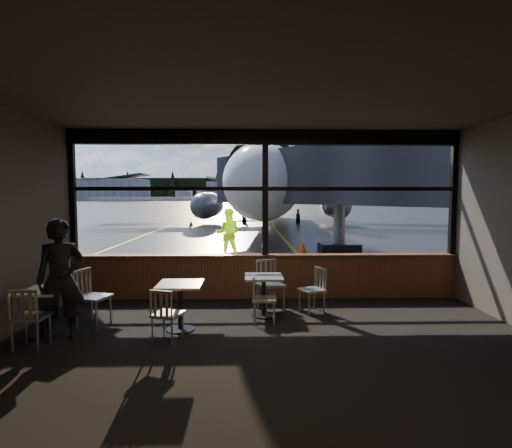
{
  "coord_description": "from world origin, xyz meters",
  "views": [
    {
      "loc": [
        -0.39,
        -8.27,
        2.15
      ],
      "look_at": [
        -0.16,
        1.0,
        1.5
      ],
      "focal_mm": 28.0,
      "sensor_mm": 36.0,
      "label": 1
    }
  ],
  "objects_px": {
    "jet_bridge": "(361,188)",
    "cafe_table_left": "(42,313)",
    "cone_nose": "(303,247)",
    "cafe_table_mid": "(180,307)",
    "chair_near_e": "(312,290)",
    "cafe_table_near": "(264,296)",
    "ground_crew": "(228,234)",
    "chair_mid_w": "(94,298)",
    "chair_mid_s": "(168,315)",
    "airliner": "(271,157)",
    "cone_wing": "(191,223)",
    "chair_near_n": "(271,285)",
    "chair_near_w": "(264,300)",
    "passenger": "(61,280)",
    "chair_left_s": "(31,318)"
  },
  "relations": [
    {
      "from": "jet_bridge",
      "to": "cafe_table_left",
      "type": "relative_size",
      "value": 15.27
    },
    {
      "from": "cone_nose",
      "to": "cafe_table_mid",
      "type": "bearing_deg",
      "value": -110.27
    },
    {
      "from": "cafe_table_mid",
      "to": "chair_near_e",
      "type": "bearing_deg",
      "value": 21.61
    },
    {
      "from": "cafe_table_near",
      "to": "ground_crew",
      "type": "distance_m",
      "value": 6.73
    },
    {
      "from": "chair_mid_w",
      "to": "cone_nose",
      "type": "relative_size",
      "value": 2.05
    },
    {
      "from": "cafe_table_near",
      "to": "chair_near_e",
      "type": "distance_m",
      "value": 0.91
    },
    {
      "from": "chair_near_e",
      "to": "chair_mid_s",
      "type": "height_order",
      "value": "chair_near_e"
    },
    {
      "from": "jet_bridge",
      "to": "chair_mid_s",
      "type": "distance_m",
      "value": 9.72
    },
    {
      "from": "chair_mid_s",
      "to": "airliner",
      "type": "bearing_deg",
      "value": 101.99
    },
    {
      "from": "chair_mid_w",
      "to": "ground_crew",
      "type": "distance_m",
      "value": 7.38
    },
    {
      "from": "chair_near_e",
      "to": "cone_wing",
      "type": "relative_size",
      "value": 1.94
    },
    {
      "from": "chair_near_e",
      "to": "chair_mid_w",
      "type": "xyz_separation_m",
      "value": [
        -3.72,
        -0.65,
        0.06
      ]
    },
    {
      "from": "jet_bridge",
      "to": "chair_near_n",
      "type": "xyz_separation_m",
      "value": [
        -3.54,
        -6.39,
        -1.95
      ]
    },
    {
      "from": "chair_mid_s",
      "to": "cone_nose",
      "type": "height_order",
      "value": "chair_mid_s"
    },
    {
      "from": "cafe_table_left",
      "to": "chair_near_w",
      "type": "height_order",
      "value": "chair_near_w"
    },
    {
      "from": "ground_crew",
      "to": "cone_wing",
      "type": "height_order",
      "value": "ground_crew"
    },
    {
      "from": "chair_near_n",
      "to": "chair_mid_w",
      "type": "xyz_separation_m",
      "value": [
        -2.97,
        -0.85,
        0.0
      ]
    },
    {
      "from": "passenger",
      "to": "cone_nose",
      "type": "relative_size",
      "value": 3.9
    },
    {
      "from": "airliner",
      "to": "chair_mid_w",
      "type": "relative_size",
      "value": 35.05
    },
    {
      "from": "jet_bridge",
      "to": "cone_wing",
      "type": "bearing_deg",
      "value": 118.28
    },
    {
      "from": "cafe_table_near",
      "to": "chair_mid_s",
      "type": "relative_size",
      "value": 0.89
    },
    {
      "from": "chair_mid_s",
      "to": "chair_left_s",
      "type": "relative_size",
      "value": 0.92
    },
    {
      "from": "airliner",
      "to": "jet_bridge",
      "type": "bearing_deg",
      "value": -77.74
    },
    {
      "from": "cafe_table_left",
      "to": "chair_near_e",
      "type": "distance_m",
      "value": 4.47
    },
    {
      "from": "chair_near_w",
      "to": "cafe_table_mid",
      "type": "bearing_deg",
      "value": -74.56
    },
    {
      "from": "chair_mid_s",
      "to": "chair_left_s",
      "type": "distance_m",
      "value": 1.88
    },
    {
      "from": "cafe_table_left",
      "to": "chair_mid_w",
      "type": "bearing_deg",
      "value": 36.96
    },
    {
      "from": "airliner",
      "to": "chair_mid_s",
      "type": "height_order",
      "value": "airliner"
    },
    {
      "from": "jet_bridge",
      "to": "chair_near_e",
      "type": "distance_m",
      "value": 7.43
    },
    {
      "from": "cafe_table_left",
      "to": "ground_crew",
      "type": "relative_size",
      "value": 0.42
    },
    {
      "from": "chair_near_n",
      "to": "chair_near_e",
      "type": "bearing_deg",
      "value": 142.33
    },
    {
      "from": "ground_crew",
      "to": "cone_wing",
      "type": "relative_size",
      "value": 3.99
    },
    {
      "from": "cafe_table_mid",
      "to": "passenger",
      "type": "xyz_separation_m",
      "value": [
        -1.7,
        -0.38,
        0.53
      ]
    },
    {
      "from": "chair_near_n",
      "to": "chair_left_s",
      "type": "distance_m",
      "value": 3.92
    },
    {
      "from": "jet_bridge",
      "to": "ground_crew",
      "type": "xyz_separation_m",
      "value": [
        -4.63,
        -0.12,
        -1.56
      ]
    },
    {
      "from": "ground_crew",
      "to": "cone_nose",
      "type": "distance_m",
      "value": 3.08
    },
    {
      "from": "chair_mid_w",
      "to": "chair_left_s",
      "type": "xyz_separation_m",
      "value": [
        -0.51,
        -0.96,
        -0.03
      ]
    },
    {
      "from": "chair_near_w",
      "to": "cone_wing",
      "type": "bearing_deg",
      "value": -166.2
    },
    {
      "from": "chair_near_e",
      "to": "passenger",
      "type": "height_order",
      "value": "passenger"
    },
    {
      "from": "jet_bridge",
      "to": "chair_left_s",
      "type": "height_order",
      "value": "jet_bridge"
    },
    {
      "from": "jet_bridge",
      "to": "passenger",
      "type": "xyz_separation_m",
      "value": [
        -6.74,
        -7.86,
        -1.52
      ]
    },
    {
      "from": "cafe_table_near",
      "to": "jet_bridge",
      "type": "bearing_deg",
      "value": 61.44
    },
    {
      "from": "airliner",
      "to": "passenger",
      "type": "height_order",
      "value": "airliner"
    },
    {
      "from": "chair_near_w",
      "to": "chair_mid_w",
      "type": "height_order",
      "value": "chair_mid_w"
    },
    {
      "from": "chair_near_n",
      "to": "cone_nose",
      "type": "relative_size",
      "value": 2.03
    },
    {
      "from": "chair_near_w",
      "to": "chair_near_n",
      "type": "distance_m",
      "value": 0.81
    },
    {
      "from": "chair_mid_w",
      "to": "cone_nose",
      "type": "xyz_separation_m",
      "value": [
        4.63,
        8.35,
        -0.24
      ]
    },
    {
      "from": "chair_near_n",
      "to": "ground_crew",
      "type": "xyz_separation_m",
      "value": [
        -1.09,
        6.27,
        0.39
      ]
    },
    {
      "from": "cafe_table_mid",
      "to": "chair_left_s",
      "type": "distance_m",
      "value": 2.1
    },
    {
      "from": "jet_bridge",
      "to": "chair_near_e",
      "type": "height_order",
      "value": "jet_bridge"
    }
  ]
}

